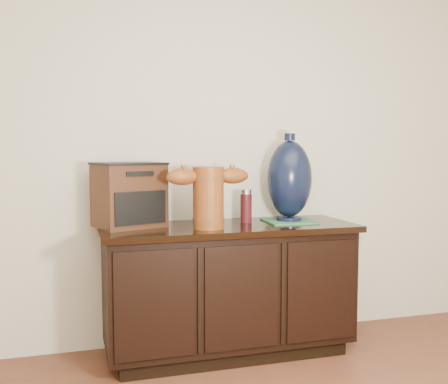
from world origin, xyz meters
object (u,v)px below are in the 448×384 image
object	(u,v)px
tv_radio	(129,195)
spray_can	(246,206)
terracotta_vessel	(208,194)
lamp_base	(289,179)
sideboard	(228,288)

from	to	relation	value
tv_radio	spray_can	world-z (taller)	tv_radio
terracotta_vessel	tv_radio	world-z (taller)	tv_radio
lamp_base	spray_can	distance (m)	0.30
tv_radio	spray_can	xyz separation A→B (m)	(0.68, -0.03, -0.08)
sideboard	tv_radio	size ratio (longest dim) A/B	3.38
terracotta_vessel	lamp_base	distance (m)	0.55
tv_radio	lamp_base	xyz separation A→B (m)	(0.94, -0.07, 0.07)
sideboard	terracotta_vessel	world-z (taller)	terracotta_vessel
spray_can	lamp_base	bearing A→B (deg)	-8.56
sideboard	spray_can	world-z (taller)	spray_can
terracotta_vessel	tv_radio	distance (m)	0.45
lamp_base	spray_can	xyz separation A→B (m)	(-0.26, 0.04, -0.16)
sideboard	spray_can	distance (m)	0.49
sideboard	spray_can	bearing A→B (deg)	25.43
lamp_base	spray_can	bearing A→B (deg)	171.44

